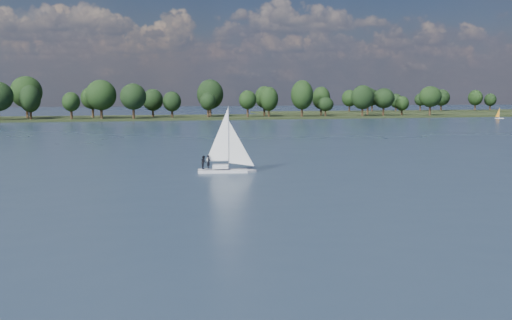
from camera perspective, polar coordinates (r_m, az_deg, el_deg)
The scene contains 6 objects.
ground at distance 124.09m, azimuth -3.07°, elevation 2.10°, with size 700.00×700.00×0.00m, color #233342.
far_shore at distance 234.68m, azimuth -8.67°, elevation 4.13°, with size 660.00×40.00×1.50m, color black.
far_shore_back at distance 336.77m, azimuth 18.61°, elevation 4.58°, with size 220.00×30.00×1.40m, color black.
sailboat at distance 70.64m, azimuth -3.31°, elevation 0.68°, with size 6.78×3.00×8.63m.
dinghy_orange at distance 251.71m, azimuth 23.17°, elevation 4.11°, with size 3.27×1.98×4.90m.
treeline at distance 229.68m, azimuth -10.08°, elevation 6.08°, with size 562.85×73.90×18.64m.
Camera 1 is at (-25.18, -21.12, 9.64)m, focal length 40.00 mm.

